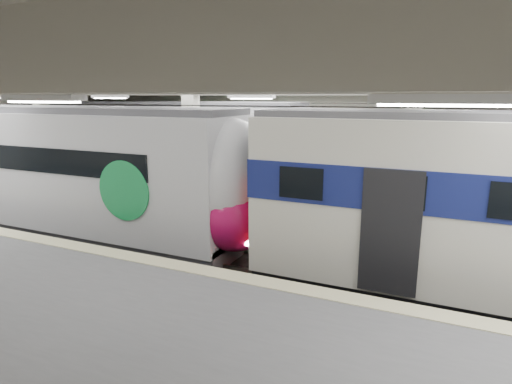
% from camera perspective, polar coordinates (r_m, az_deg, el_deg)
% --- Properties ---
extents(station_hall, '(36.00, 24.00, 5.75)m').
position_cam_1_polar(station_hall, '(11.22, -8.69, 3.68)').
color(station_hall, black).
rests_on(station_hall, ground).
extents(modern_emu, '(14.36, 2.97, 4.61)m').
position_cam_1_polar(modern_emu, '(15.77, -20.16, 2.02)').
color(modern_emu, silver).
rests_on(modern_emu, ground).
extents(far_train, '(14.91, 3.05, 4.72)m').
position_cam_1_polar(far_train, '(21.16, -13.77, 5.46)').
color(far_train, silver).
rests_on(far_train, ground).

